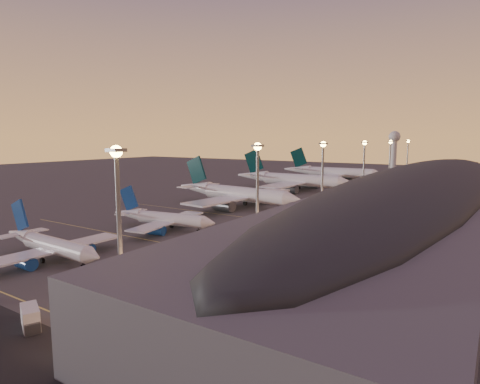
{
  "coord_description": "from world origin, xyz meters",
  "views": [
    {
      "loc": [
        82.37,
        -78.7,
        26.92
      ],
      "look_at": [
        2.0,
        45.0,
        7.0
      ],
      "focal_mm": 30.0,
      "sensor_mm": 36.0,
      "label": 1
    }
  ],
  "objects_px": {
    "radar_tower": "(394,144)",
    "baggage_tug_b": "(187,276)",
    "airliner_narrow_north": "(163,218)",
    "airliner_wide_far": "(331,172)",
    "baggage_tug_a": "(105,269)",
    "catering_truck_b": "(31,319)",
    "airliner_narrow_south": "(50,245)",
    "airliner_wide_mid": "(291,180)",
    "airliner_wide_near": "(235,193)"
  },
  "relations": [
    {
      "from": "airliner_narrow_south",
      "to": "airliner_wide_mid",
      "type": "bearing_deg",
      "value": 94.75
    },
    {
      "from": "airliner_narrow_north",
      "to": "airliner_wide_mid",
      "type": "bearing_deg",
      "value": 85.46
    },
    {
      "from": "airliner_wide_far",
      "to": "baggage_tug_a",
      "type": "xyz_separation_m",
      "value": [
        23.18,
        -192.72,
        -4.88
      ]
    },
    {
      "from": "airliner_wide_far",
      "to": "baggage_tug_b",
      "type": "height_order",
      "value": "airliner_wide_far"
    },
    {
      "from": "baggage_tug_a",
      "to": "airliner_narrow_north",
      "type": "bearing_deg",
      "value": 97.37
    },
    {
      "from": "airliner_wide_near",
      "to": "baggage_tug_b",
      "type": "xyz_separation_m",
      "value": [
        38.71,
        -74.58,
        -4.46
      ]
    },
    {
      "from": "airliner_wide_near",
      "to": "airliner_wide_mid",
      "type": "height_order",
      "value": "airliner_wide_mid"
    },
    {
      "from": "airliner_narrow_south",
      "to": "baggage_tug_a",
      "type": "relative_size",
      "value": 9.23
    },
    {
      "from": "baggage_tug_b",
      "to": "catering_truck_b",
      "type": "height_order",
      "value": "catering_truck_b"
    },
    {
      "from": "baggage_tug_a",
      "to": "catering_truck_b",
      "type": "height_order",
      "value": "catering_truck_b"
    },
    {
      "from": "airliner_wide_mid",
      "to": "catering_truck_b",
      "type": "relative_size",
      "value": 11.24
    },
    {
      "from": "catering_truck_b",
      "to": "airliner_narrow_north",
      "type": "bearing_deg",
      "value": 141.06
    },
    {
      "from": "radar_tower",
      "to": "baggage_tug_a",
      "type": "distance_m",
      "value": 288.46
    },
    {
      "from": "radar_tower",
      "to": "baggage_tug_a",
      "type": "relative_size",
      "value": 8.51
    },
    {
      "from": "airliner_wide_far",
      "to": "baggage_tug_a",
      "type": "distance_m",
      "value": 194.17
    },
    {
      "from": "airliner_narrow_north",
      "to": "airliner_wide_far",
      "type": "distance_m",
      "value": 158.66
    },
    {
      "from": "airliner_narrow_south",
      "to": "baggage_tug_b",
      "type": "distance_m",
      "value": 34.63
    },
    {
      "from": "baggage_tug_a",
      "to": "airliner_narrow_south",
      "type": "bearing_deg",
      "value": 165.65
    },
    {
      "from": "airliner_narrow_south",
      "to": "radar_tower",
      "type": "distance_m",
      "value": 289.71
    },
    {
      "from": "catering_truck_b",
      "to": "baggage_tug_a",
      "type": "bearing_deg",
      "value": 142.0
    },
    {
      "from": "radar_tower",
      "to": "catering_truck_b",
      "type": "xyz_separation_m",
      "value": [
        17.91,
        -309.63,
        -20.44
      ]
    },
    {
      "from": "airliner_wide_mid",
      "to": "radar_tower",
      "type": "distance_m",
      "value": 152.42
    },
    {
      "from": "airliner_narrow_south",
      "to": "radar_tower",
      "type": "relative_size",
      "value": 1.08
    },
    {
      "from": "airliner_narrow_south",
      "to": "airliner_narrow_north",
      "type": "bearing_deg",
      "value": 91.31
    },
    {
      "from": "airliner_wide_near",
      "to": "baggage_tug_a",
      "type": "xyz_separation_m",
      "value": [
        21.92,
        -80.31,
        -4.53
      ]
    },
    {
      "from": "airliner_wide_near",
      "to": "radar_tower",
      "type": "height_order",
      "value": "radar_tower"
    },
    {
      "from": "airliner_narrow_north",
      "to": "catering_truck_b",
      "type": "bearing_deg",
      "value": -72.05
    },
    {
      "from": "airliner_narrow_north",
      "to": "airliner_wide_mid",
      "type": "distance_m",
      "value": 103.28
    },
    {
      "from": "airliner_narrow_south",
      "to": "baggage_tug_a",
      "type": "distance_m",
      "value": 17.28
    },
    {
      "from": "airliner_narrow_south",
      "to": "airliner_wide_near",
      "type": "bearing_deg",
      "value": 95.09
    },
    {
      "from": "airliner_narrow_south",
      "to": "baggage_tug_b",
      "type": "relative_size",
      "value": 8.06
    },
    {
      "from": "radar_tower",
      "to": "airliner_narrow_north",
      "type": "bearing_deg",
      "value": -92.37
    },
    {
      "from": "airliner_wide_far",
      "to": "baggage_tug_a",
      "type": "height_order",
      "value": "airliner_wide_far"
    },
    {
      "from": "baggage_tug_a",
      "to": "catering_truck_b",
      "type": "bearing_deg",
      "value": -81.06
    },
    {
      "from": "airliner_narrow_north",
      "to": "radar_tower",
      "type": "xyz_separation_m",
      "value": [
        10.47,
        253.39,
        18.62
      ]
    },
    {
      "from": "baggage_tug_b",
      "to": "airliner_wide_near",
      "type": "bearing_deg",
      "value": 95.75
    },
    {
      "from": "airliner_narrow_south",
      "to": "catering_truck_b",
      "type": "distance_m",
      "value": 35.35
    },
    {
      "from": "radar_tower",
      "to": "catering_truck_b",
      "type": "bearing_deg",
      "value": -86.69
    },
    {
      "from": "airliner_narrow_north",
      "to": "baggage_tug_b",
      "type": "xyz_separation_m",
      "value": [
        33.59,
        -28.47,
        -2.7
      ]
    },
    {
      "from": "radar_tower",
      "to": "baggage_tug_b",
      "type": "xyz_separation_m",
      "value": [
        23.11,
        -281.87,
        -21.32
      ]
    },
    {
      "from": "airliner_narrow_north",
      "to": "baggage_tug_b",
      "type": "height_order",
      "value": "airliner_narrow_north"
    },
    {
      "from": "airliner_narrow_south",
      "to": "airliner_wide_far",
      "type": "distance_m",
      "value": 194.15
    },
    {
      "from": "airliner_narrow_north",
      "to": "airliner_narrow_south",
      "type": "bearing_deg",
      "value": -99.16
    },
    {
      "from": "airliner_wide_mid",
      "to": "catering_truck_b",
      "type": "bearing_deg",
      "value": -76.51
    },
    {
      "from": "airliner_narrow_north",
      "to": "radar_tower",
      "type": "relative_size",
      "value": 1.08
    },
    {
      "from": "airliner_narrow_north",
      "to": "baggage_tug_b",
      "type": "relative_size",
      "value": 8.05
    },
    {
      "from": "airliner_narrow_south",
      "to": "baggage_tug_b",
      "type": "bearing_deg",
      "value": 13.43
    },
    {
      "from": "airliner_narrow_north",
      "to": "baggage_tug_b",
      "type": "bearing_deg",
      "value": -49.12
    },
    {
      "from": "airliner_wide_mid",
      "to": "catering_truck_b",
      "type": "distance_m",
      "value": 163.29
    },
    {
      "from": "airliner_wide_near",
      "to": "radar_tower",
      "type": "distance_m",
      "value": 208.55
    }
  ]
}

